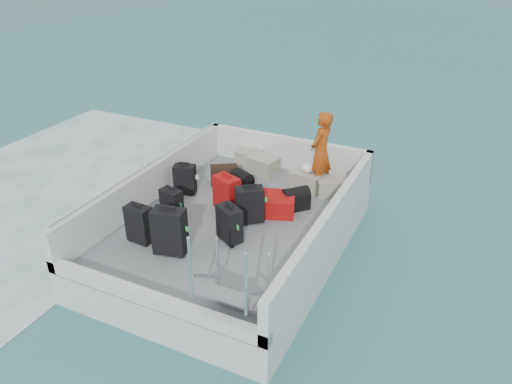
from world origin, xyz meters
TOP-DOWN VIEW (x-y plane):
  - ground at (0.00, 0.00)m, footprint 160.00×160.00m
  - wake_foam at (-4.80, 0.00)m, footprint 10.00×10.00m
  - ferry_hull at (0.00, 0.00)m, footprint 3.60×5.00m
  - deck at (0.00, 0.00)m, footprint 3.30×4.70m
  - deck_fittings at (0.35, -0.32)m, footprint 3.60×5.00m
  - suitcase_0 at (-1.06, -1.23)m, footprint 0.43×0.27m
  - suitcase_1 at (-0.98, -0.42)m, footprint 0.43×0.30m
  - suitcase_2 at (-1.32, 0.52)m, footprint 0.46×0.35m
  - suitcase_3 at (-0.43, -1.28)m, footprint 0.56×0.40m
  - suitcase_5 at (-0.29, 0.30)m, footprint 0.55×0.44m
  - suitcase_6 at (0.23, -0.57)m, footprint 0.52×0.45m
  - suitcase_7 at (0.27, 0.10)m, footprint 0.54×0.49m
  - suitcase_8 at (0.45, 0.56)m, footprint 1.01×0.82m
  - duffel_0 at (-0.85, 1.21)m, footprint 0.61×0.53m
  - duffel_1 at (-0.38, 1.09)m, footprint 0.51×0.46m
  - duffel_2 at (0.81, 0.89)m, footprint 0.54×0.55m
  - crate_0 at (-0.78, 2.20)m, footprint 0.58×0.44m
  - crate_1 at (-0.34, 1.94)m, footprint 0.65×0.52m
  - crate_2 at (0.73, 1.69)m, footprint 0.62×0.47m
  - crate_3 at (1.24, 1.68)m, footprint 0.62×0.53m
  - yellow_bag at (0.93, 2.10)m, footprint 0.28×0.26m
  - white_bag at (0.73, 1.69)m, footprint 0.24×0.24m
  - passenger at (0.94, 1.79)m, footprint 0.47×0.64m

SIDE VIEW (x-z plane):
  - ground at x=0.00m, z-range 0.00..0.00m
  - wake_foam at x=-4.80m, z-range 0.00..0.00m
  - ferry_hull at x=0.00m, z-range 0.00..0.60m
  - deck at x=0.00m, z-range 0.60..0.62m
  - yellow_bag at x=0.93m, z-range 0.62..0.84m
  - crate_3 at x=1.24m, z-range 0.62..0.93m
  - duffel_0 at x=-0.85m, z-range 0.62..0.94m
  - duffel_1 at x=-0.38m, z-range 0.62..0.94m
  - duffel_2 at x=0.81m, z-range 0.62..0.94m
  - crate_0 at x=-0.78m, z-range 0.62..0.95m
  - suitcase_8 at x=0.45m, z-range 0.62..0.96m
  - crate_2 at x=0.73m, z-range 0.62..0.96m
  - crate_1 at x=-0.34m, z-range 0.62..0.97m
  - suitcase_1 at x=-0.98m, z-range 0.62..1.20m
  - suitcase_2 at x=-1.32m, z-range 0.62..1.20m
  - suitcase_6 at x=0.23m, z-range 0.62..1.24m
  - suitcase_0 at x=-1.06m, z-range 0.62..1.27m
  - suitcase_5 at x=-0.29m, z-range 0.62..1.28m
  - suitcase_7 at x=0.27m, z-range 0.62..1.28m
  - deck_fittings at x=0.35m, z-range 0.54..1.44m
  - suitcase_3 at x=-0.43m, z-range 0.62..1.39m
  - white_bag at x=0.73m, z-range 0.96..1.14m
  - passenger at x=0.94m, z-range 0.62..2.21m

